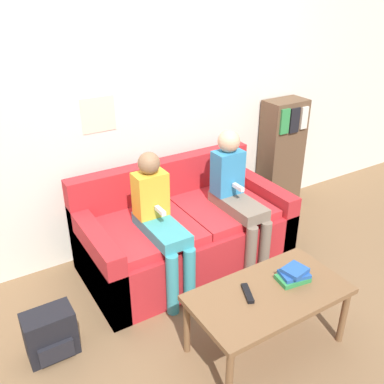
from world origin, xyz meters
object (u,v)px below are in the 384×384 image
person_right (237,193)px  tv_remote (248,293)px  couch (184,233)px  coffee_table (269,298)px  person_left (160,220)px  bookshelf (281,155)px  backpack (51,334)px

person_right → tv_remote: (-0.54, -0.84, -0.18)m
couch → coffee_table: couch is taller
person_left → bookshelf: size_ratio=0.96×
couch → person_left: size_ratio=1.54×
person_right → tv_remote: 1.02m
coffee_table → person_left: size_ratio=0.92×
couch → backpack: couch is taller
couch → tv_remote: (-0.16, -1.04, 0.17)m
couch → backpack: size_ratio=5.12×
bookshelf → backpack: bookshelf is taller
couch → bookshelf: size_ratio=1.47×
bookshelf → coffee_table: bearing=-133.8°
coffee_table → backpack: size_ratio=3.06×
person_left → tv_remote: bearing=-79.1°
bookshelf → backpack: 2.75m
couch → bookshelf: bookshelf is taller
tv_remote → bookshelf: bearing=65.8°
person_right → backpack: bearing=-172.0°
coffee_table → tv_remote: (-0.13, 0.05, 0.06)m
tv_remote → couch: bearing=104.6°
couch → person_right: bearing=-27.5°
person_left → bookshelf: bookshelf is taller
coffee_table → tv_remote: size_ratio=5.81×
couch → coffee_table: size_ratio=1.67×
coffee_table → bookshelf: (1.39, 1.45, 0.18)m
tv_remote → bookshelf: (1.52, 1.40, 0.12)m
person_left → person_right: bearing=0.7°
coffee_table → backpack: coffee_table is taller
person_left → person_right: size_ratio=0.96×
person_right → coffee_table: bearing=-114.6°
bookshelf → backpack: size_ratio=3.48×
backpack → bookshelf: bearing=16.8°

